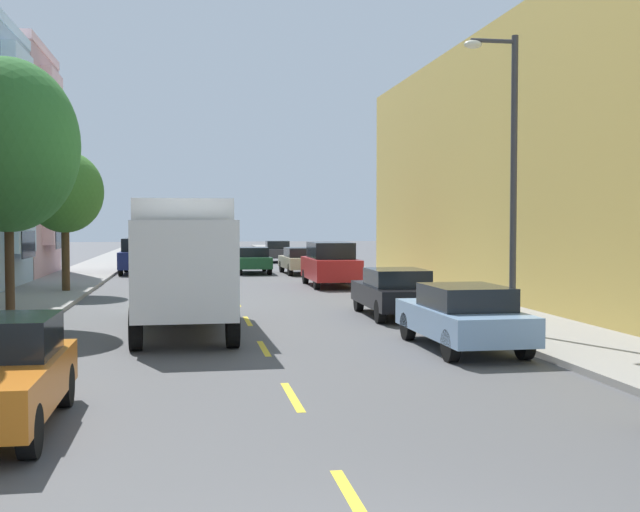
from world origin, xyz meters
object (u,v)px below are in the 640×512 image
parked_suv_navy (140,256)px  parked_sedan_sky (463,316)px  parked_wagon_silver (148,253)px  parked_hatchback_charcoal (277,251)px  street_tree_third (65,192)px  street_tree_second (8,145)px  delivery_box_truck (182,256)px  parked_suv_red (330,264)px  parked_sedan_champagne (300,260)px  parked_sedan_black (395,292)px  moving_forest_sedan (253,260)px  street_lamp (508,162)px

parked_suv_navy → parked_sedan_sky: bearing=-72.7°
parked_wagon_silver → parked_hatchback_charcoal: bearing=14.6°
street_tree_third → street_tree_second: bearing=-90.0°
street_tree_third → parked_wagon_silver: size_ratio=1.15×
delivery_box_truck → parked_suv_navy: (-2.50, 23.36, -0.93)m
street_tree_third → parked_suv_red: 11.45m
parked_hatchback_charcoal → delivery_box_truck: bearing=-100.2°
parked_sedan_champagne → parked_suv_red: bearing=-89.0°
parked_suv_red → parked_sedan_black: 11.43m
street_tree_second → moving_forest_sedan: bearing=69.1°
parked_wagon_silver → parked_sedan_champagne: parked_wagon_silver is taller
delivery_box_truck → parked_suv_red: size_ratio=1.68×
street_tree_second → parked_sedan_sky: 12.83m
parked_sedan_champagne → parked_suv_red: 8.45m
parked_suv_navy → parked_hatchback_charcoal: bearing=52.2°
parked_sedan_black → parked_suv_navy: bearing=112.0°
street_tree_third → parked_wagon_silver: (2.10, 21.18, -3.17)m
street_tree_second → parked_wagon_silver: street_tree_second is taller
parked_sedan_sky → street_tree_third: bearing=124.5°
parked_suv_navy → parked_hatchback_charcoal: size_ratio=1.20×
parked_suv_navy → parked_hatchback_charcoal: (8.74, 11.26, -0.23)m
parked_sedan_champagne → parked_wagon_silver: bearing=128.8°
street_tree_third → street_lamp: 18.77m
delivery_box_truck → parked_hatchback_charcoal: delivery_box_truck is taller
street_lamp → moving_forest_sedan: bearing=99.2°
parked_suv_red → street_tree_second: bearing=-132.3°
parked_suv_red → moving_forest_sedan: size_ratio=1.07×
street_lamp → street_tree_second: bearing=161.1°
moving_forest_sedan → parked_hatchback_charcoal: bearing=77.5°
parked_wagon_silver → parked_sedan_champagne: (8.61, -10.70, -0.05)m
street_tree_third → parked_hatchback_charcoal: size_ratio=1.36×
street_tree_third → moving_forest_sedan: (8.20, 11.54, -3.22)m
delivery_box_truck → parked_sedan_champagne: delivery_box_truck is taller
street_tree_second → parked_sedan_sky: bearing=-28.0°
parked_hatchback_charcoal → moving_forest_sedan: bearing=-102.5°
delivery_box_truck → parked_hatchback_charcoal: bearing=79.8°
parked_sedan_black → parked_hatchback_charcoal: bearing=90.0°
street_tree_second → moving_forest_sedan: (8.20, 21.43, -4.12)m
parked_wagon_silver → moving_forest_sedan: parked_wagon_silver is taller
street_lamp → parked_wagon_silver: (-10.26, 35.31, -3.45)m
parked_sedan_sky → parked_suv_navy: bearing=107.3°
delivery_box_truck → parked_sedan_sky: bearing=-35.8°
parked_sedan_champagne → parked_suv_red: (0.15, -8.45, 0.24)m
parked_wagon_silver → moving_forest_sedan: size_ratio=1.05×
street_tree_second → delivery_box_truck: size_ratio=0.87×
parked_hatchback_charcoal → parked_sedan_black: size_ratio=0.89×
parked_suv_red → parked_suv_navy: bearing=130.8°
parked_sedan_black → parked_sedan_champagne: bearing=90.3°
parked_wagon_silver → parked_hatchback_charcoal: size_ratio=1.18×
street_tree_third → delivery_box_truck: 12.26m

